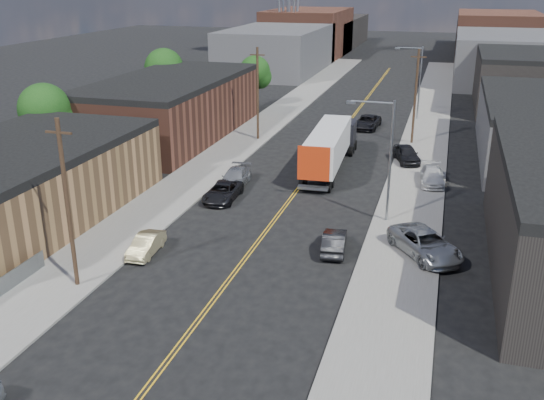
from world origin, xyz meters
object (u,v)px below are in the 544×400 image
Objects in this scene: car_left_d at (235,178)px; car_right_lot_a at (425,244)px; car_right_oncoming at (334,242)px; semi_truck at (331,144)px; car_right_lot_c at (407,154)px; car_ahead_truck at (367,122)px; car_left_c at (223,192)px; car_left_b at (146,245)px; car_right_lot_b at (432,176)px.

car_right_lot_a is (16.38, -9.86, 0.23)m from car_left_d.
car_right_oncoming is (10.64, -10.60, -0.05)m from car_left_d.
semi_truck is 3.34× the size of car_right_lot_c.
car_right_lot_c is (-2.80, 20.86, -0.02)m from car_right_lot_a.
semi_truck is 2.66× the size of car_right_lot_a.
car_right_lot_a is at bearing -178.95° from car_right_oncoming.
car_right_lot_c is at bearing -63.40° from car_ahead_truck.
car_right_lot_a is 21.04m from car_right_lot_c.
car_left_c is 0.97× the size of car_left_d.
car_right_lot_a is at bearing -101.18° from car_right_lot_c.
semi_truck is 10.33m from car_left_d.
car_right_oncoming is 0.89× the size of car_right_lot_c.
car_right_lot_c is (13.58, 10.99, 0.21)m from car_left_d.
car_ahead_truck reaches higher than car_left_d.
car_left_c is 28.81m from car_ahead_truck.
car_left_c is 3.51m from car_left_d.
car_left_d is at bearing 114.03° from car_right_lot_a.
car_right_oncoming is 0.76× the size of car_ahead_truck.
car_left_c is at bearing 79.27° from car_left_b.
car_left_b is 0.83× the size of car_right_lot_c.
car_left_b is at bearing -98.92° from car_left_d.
car_ahead_truck is at bearing -91.96° from car_right_oncoming.
semi_truck is at bearing -171.59° from car_right_lot_c.
car_right_lot_c is (13.38, 14.49, 0.26)m from car_left_c.
car_left_c is at bearing -91.63° from car_left_d.
car_left_b is at bearing 159.62° from car_right_lot_a.
car_left_b is 0.93× the size of car_right_oncoming.
car_left_d is at bearing 81.60° from car_left_b.
car_left_b is at bearing -112.54° from semi_truck.
car_right_oncoming is at bearing -81.89° from car_ahead_truck.
car_right_lot_a is 1.25× the size of car_right_lot_c.
car_right_lot_b is 0.87× the size of car_ahead_truck.
car_right_lot_b reaches higher than car_left_c.
car_left_d is at bearing -167.69° from car_right_lot_b.
car_ahead_truck reaches higher than car_left_b.
car_right_lot_c is at bearing 45.34° from car_left_c.
semi_truck is 19.88m from car_right_lot_a.
car_left_d is at bearing -51.16° from car_right_oncoming.
car_left_c is 0.84× the size of car_right_lot_a.
car_left_c is (-6.68, -11.04, -1.64)m from semi_truck.
car_right_lot_c is (-2.65, 5.96, 0.11)m from car_right_lot_b.
semi_truck is at bearing -90.10° from car_ahead_truck.
car_ahead_truck is at bearing 72.31° from car_left_c.
semi_truck is 3.76× the size of car_right_oncoming.
car_right_lot_b is (17.25, 19.41, 0.20)m from car_left_b.
car_right_oncoming is at bearing -116.58° from car_right_lot_c.
semi_truck is 16.80m from car_ahead_truck.
car_left_b is 0.76× the size of car_left_d.
semi_truck is 3.08× the size of car_left_d.
car_left_b is at bearing -138.75° from car_right_lot_c.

